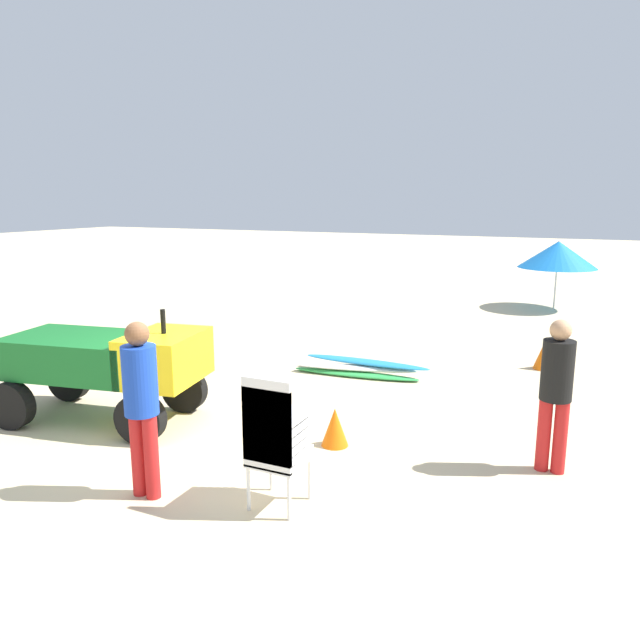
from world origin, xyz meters
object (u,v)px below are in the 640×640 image
(lifeguard_near_center, at_px, (556,386))
(traffic_cone_far, at_px, (545,354))
(lifeguard_near_left, at_px, (141,398))
(traffic_cone_near, at_px, (335,427))
(stacked_plastic_chairs, at_px, (274,433))
(surfboard_pile, at_px, (360,368))
(utility_cart, at_px, (108,362))
(beach_umbrella_left, at_px, (558,255))

(lifeguard_near_center, height_order, traffic_cone_far, lifeguard_near_center)
(lifeguard_near_left, distance_m, traffic_cone_near, 2.32)
(lifeguard_near_left, xyz_separation_m, lifeguard_near_center, (3.49, 2.20, -0.06))
(lifeguard_near_left, xyz_separation_m, traffic_cone_far, (3.12, 6.22, -0.73))
(stacked_plastic_chairs, xyz_separation_m, lifeguard_near_center, (2.24, 1.90, 0.19))
(surfboard_pile, xyz_separation_m, lifeguard_near_center, (3.06, -2.38, 0.81))
(stacked_plastic_chairs, bearing_deg, traffic_cone_near, 92.65)
(lifeguard_near_left, height_order, traffic_cone_far, lifeguard_near_left)
(stacked_plastic_chairs, distance_m, traffic_cone_far, 6.23)
(traffic_cone_far, bearing_deg, traffic_cone_near, -114.05)
(utility_cart, bearing_deg, lifeguard_near_left, -37.88)
(traffic_cone_near, bearing_deg, beach_umbrella_left, 80.57)
(lifeguard_near_center, bearing_deg, traffic_cone_near, -171.42)
(beach_umbrella_left, relative_size, traffic_cone_near, 4.29)
(lifeguard_near_center, distance_m, traffic_cone_near, 2.45)
(utility_cart, xyz_separation_m, traffic_cone_far, (4.88, 4.85, -0.52))
(traffic_cone_near, bearing_deg, traffic_cone_far, 65.95)
(stacked_plastic_chairs, bearing_deg, surfboard_pile, 100.74)
(surfboard_pile, relative_size, traffic_cone_far, 4.22)
(utility_cart, bearing_deg, surfboard_pile, 55.73)
(surfboard_pile, height_order, traffic_cone_far, traffic_cone_far)
(beach_umbrella_left, relative_size, traffic_cone_far, 3.68)
(beach_umbrella_left, bearing_deg, surfboard_pile, -107.95)
(beach_umbrella_left, bearing_deg, lifeguard_near_left, -103.36)
(lifeguard_near_left, relative_size, lifeguard_near_center, 1.05)
(beach_umbrella_left, distance_m, traffic_cone_far, 6.03)
(lifeguard_near_left, relative_size, beach_umbrella_left, 0.89)
(stacked_plastic_chairs, height_order, traffic_cone_near, stacked_plastic_chairs)
(surfboard_pile, bearing_deg, lifeguard_near_left, -95.41)
(lifeguard_near_left, relative_size, traffic_cone_far, 3.26)
(stacked_plastic_chairs, height_order, lifeguard_near_center, lifeguard_near_center)
(lifeguard_near_left, bearing_deg, surfboard_pile, 84.59)
(utility_cart, distance_m, beach_umbrella_left, 11.74)
(surfboard_pile, distance_m, traffic_cone_far, 3.15)
(surfboard_pile, bearing_deg, lifeguard_near_center, -37.90)
(utility_cart, distance_m, lifeguard_near_left, 2.23)
(utility_cart, height_order, traffic_cone_near, utility_cart)
(stacked_plastic_chairs, relative_size, traffic_cone_far, 2.45)
(utility_cart, distance_m, stacked_plastic_chairs, 3.19)
(utility_cart, xyz_separation_m, beach_umbrella_left, (4.64, 10.76, 0.62))
(stacked_plastic_chairs, height_order, traffic_cone_far, stacked_plastic_chairs)
(lifeguard_near_center, xyz_separation_m, traffic_cone_near, (-2.32, -0.35, -0.71))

